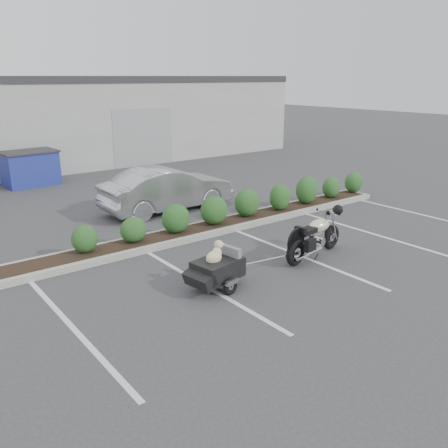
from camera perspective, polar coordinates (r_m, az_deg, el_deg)
ground at (r=10.79m, az=2.41°, el=-4.35°), size 90.00×90.00×0.00m
planter_kerb at (r=12.97m, az=-0.44°, el=-0.19°), size 12.00×1.00×0.15m
building at (r=25.56m, az=-23.36°, el=11.53°), size 26.00×10.00×4.00m
motorcycle at (r=11.00m, az=10.90°, el=-1.57°), size 2.07×0.82×1.19m
pet_trailer at (r=9.25m, az=-0.84°, el=-5.35°), size 1.68×0.95×0.99m
sedan at (r=14.69m, az=-6.80°, el=4.22°), size 4.14×1.49×1.36m
dumpster at (r=19.54m, az=-22.31°, el=6.27°), size 2.08×1.50×1.31m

